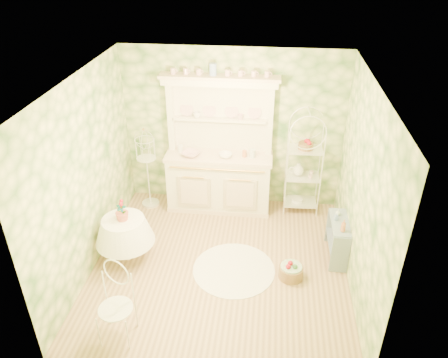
# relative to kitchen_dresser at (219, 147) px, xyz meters

# --- Properties ---
(floor) EXTENTS (3.60, 3.60, 0.00)m
(floor) POSITION_rel_kitchen_dresser_xyz_m (0.20, -1.52, -1.15)
(floor) COLOR tan
(floor) RESTS_ON ground
(ceiling) EXTENTS (3.60, 3.60, 0.00)m
(ceiling) POSITION_rel_kitchen_dresser_xyz_m (0.20, -1.52, 1.56)
(ceiling) COLOR white
(ceiling) RESTS_ON floor
(wall_left) EXTENTS (3.60, 3.60, 0.00)m
(wall_left) POSITION_rel_kitchen_dresser_xyz_m (-1.60, -1.52, 0.21)
(wall_left) COLOR #F4F2AA
(wall_left) RESTS_ON floor
(wall_right) EXTENTS (3.60, 3.60, 0.00)m
(wall_right) POSITION_rel_kitchen_dresser_xyz_m (2.00, -1.52, 0.21)
(wall_right) COLOR #F4F2AA
(wall_right) RESTS_ON floor
(wall_back) EXTENTS (3.60, 3.60, 0.00)m
(wall_back) POSITION_rel_kitchen_dresser_xyz_m (0.20, 0.28, 0.21)
(wall_back) COLOR #F4F2AA
(wall_back) RESTS_ON floor
(wall_front) EXTENTS (3.60, 3.60, 0.00)m
(wall_front) POSITION_rel_kitchen_dresser_xyz_m (0.20, -3.32, 0.21)
(wall_front) COLOR #F4F2AA
(wall_front) RESTS_ON floor
(kitchen_dresser) EXTENTS (1.87, 0.61, 2.29)m
(kitchen_dresser) POSITION_rel_kitchen_dresser_xyz_m (0.00, 0.00, 0.00)
(kitchen_dresser) COLOR white
(kitchen_dresser) RESTS_ON floor
(bakers_rack) EXTENTS (0.62, 0.46, 1.94)m
(bakers_rack) POSITION_rel_kitchen_dresser_xyz_m (1.39, 0.08, -0.18)
(bakers_rack) COLOR white
(bakers_rack) RESTS_ON floor
(side_shelf) EXTENTS (0.35, 0.74, 0.61)m
(side_shelf) POSITION_rel_kitchen_dresser_xyz_m (1.87, -1.12, -0.84)
(side_shelf) COLOR #7D91A6
(side_shelf) RESTS_ON floor
(round_table) EXTENTS (0.66, 0.66, 0.61)m
(round_table) POSITION_rel_kitchen_dresser_xyz_m (-1.16, -1.55, -0.84)
(round_table) COLOR white
(round_table) RESTS_ON floor
(cafe_chair) EXTENTS (0.49, 0.49, 0.85)m
(cafe_chair) POSITION_rel_kitchen_dresser_xyz_m (-0.84, -2.91, -0.72)
(cafe_chair) COLOR white
(cafe_chair) RESTS_ON floor
(birdcage_stand) EXTENTS (0.34, 0.34, 1.33)m
(birdcage_stand) POSITION_rel_kitchen_dresser_xyz_m (-1.21, -0.06, -0.48)
(birdcage_stand) COLOR white
(birdcage_stand) RESTS_ON floor
(floor_basket) EXTENTS (0.43, 0.43, 0.22)m
(floor_basket) POSITION_rel_kitchen_dresser_xyz_m (1.21, -1.66, -1.04)
(floor_basket) COLOR olive
(floor_basket) RESTS_ON floor
(lace_rug) EXTENTS (1.32, 1.32, 0.01)m
(lace_rug) POSITION_rel_kitchen_dresser_xyz_m (0.41, -1.60, -1.14)
(lace_rug) COLOR white
(lace_rug) RESTS_ON floor
(bowl_floral) EXTENTS (0.36, 0.36, 0.07)m
(bowl_floral) POSITION_rel_kitchen_dresser_xyz_m (-0.45, -0.09, -0.13)
(bowl_floral) COLOR white
(bowl_floral) RESTS_ON kitchen_dresser
(bowl_white) EXTENTS (0.29, 0.29, 0.07)m
(bowl_white) POSITION_rel_kitchen_dresser_xyz_m (0.12, -0.07, -0.13)
(bowl_white) COLOR white
(bowl_white) RESTS_ON kitchen_dresser
(cup_left) EXTENTS (0.13, 0.13, 0.10)m
(cup_left) POSITION_rel_kitchen_dresser_xyz_m (-0.37, 0.16, 0.47)
(cup_left) COLOR white
(cup_left) RESTS_ON kitchen_dresser
(cup_right) EXTENTS (0.11, 0.11, 0.09)m
(cup_right) POSITION_rel_kitchen_dresser_xyz_m (0.33, 0.16, 0.47)
(cup_right) COLOR white
(cup_right) RESTS_ON kitchen_dresser
(potted_geranium) EXTENTS (0.14, 0.10, 0.26)m
(potted_geranium) POSITION_rel_kitchen_dresser_xyz_m (-1.15, -1.56, -0.30)
(potted_geranium) COLOR #3F7238
(potted_geranium) RESTS_ON round_table
(bottle_amber) EXTENTS (0.09, 0.09, 0.18)m
(bottle_amber) POSITION_rel_kitchen_dresser_xyz_m (1.88, -1.34, -0.46)
(bottle_amber) COLOR #CB7645
(bottle_amber) RESTS_ON side_shelf
(bottle_blue) EXTENTS (0.06, 0.06, 0.11)m
(bottle_blue) POSITION_rel_kitchen_dresser_xyz_m (1.82, -1.08, -0.49)
(bottle_blue) COLOR #83A2DD
(bottle_blue) RESTS_ON side_shelf
(bottle_glass) EXTENTS (0.08, 0.08, 0.09)m
(bottle_glass) POSITION_rel_kitchen_dresser_xyz_m (1.85, -0.95, -0.50)
(bottle_glass) COLOR silver
(bottle_glass) RESTS_ON side_shelf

